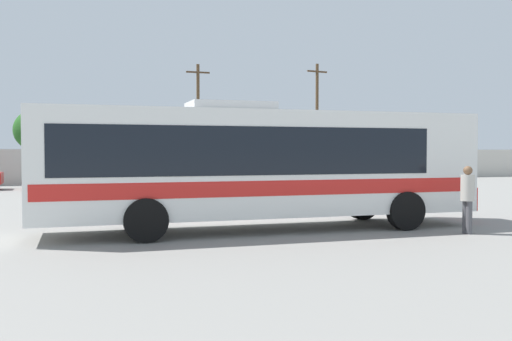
{
  "coord_description": "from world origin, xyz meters",
  "views": [
    {
      "loc": [
        -5.22,
        -14.49,
        2.13
      ],
      "look_at": [
        -0.22,
        -0.03,
        1.6
      ],
      "focal_mm": 39.8,
      "sensor_mm": 36.0,
      "label": 1
    }
  ],
  "objects_px": {
    "roadside_tree_midleft": "(41,130)",
    "coach_bus_white_red": "(258,162)",
    "utility_pole_near": "(198,119)",
    "attendant_by_bus_door": "(468,195)",
    "parked_car_second_maroon": "(65,175)",
    "utility_pole_far": "(317,119)"
  },
  "relations": [
    {
      "from": "coach_bus_white_red",
      "to": "utility_pole_near",
      "type": "xyz_separation_m",
      "value": [
        4.82,
        27.43,
        2.68
      ]
    },
    {
      "from": "coach_bus_white_red",
      "to": "utility_pole_far",
      "type": "bearing_deg",
      "value": 61.77
    },
    {
      "from": "roadside_tree_midleft",
      "to": "attendant_by_bus_door",
      "type": "bearing_deg",
      "value": -71.17
    },
    {
      "from": "coach_bus_white_red",
      "to": "parked_car_second_maroon",
      "type": "relative_size",
      "value": 2.92
    },
    {
      "from": "utility_pole_far",
      "to": "roadside_tree_midleft",
      "type": "distance_m",
      "value": 20.94
    },
    {
      "from": "coach_bus_white_red",
      "to": "roadside_tree_midleft",
      "type": "xyz_separation_m",
      "value": [
        -6.37,
        30.58,
        1.83
      ]
    },
    {
      "from": "utility_pole_far",
      "to": "roadside_tree_midleft",
      "type": "height_order",
      "value": "utility_pole_far"
    },
    {
      "from": "coach_bus_white_red",
      "to": "utility_pole_near",
      "type": "bearing_deg",
      "value": 80.04
    },
    {
      "from": "attendant_by_bus_door",
      "to": "utility_pole_far",
      "type": "bearing_deg",
      "value": 72.18
    },
    {
      "from": "coach_bus_white_red",
      "to": "attendant_by_bus_door",
      "type": "relative_size",
      "value": 6.84
    },
    {
      "from": "attendant_by_bus_door",
      "to": "roadside_tree_midleft",
      "type": "bearing_deg",
      "value": 108.83
    },
    {
      "from": "utility_pole_far",
      "to": "parked_car_second_maroon",
      "type": "bearing_deg",
      "value": -159.56
    },
    {
      "from": "attendant_by_bus_door",
      "to": "roadside_tree_midleft",
      "type": "xyz_separation_m",
      "value": [
        -11.25,
        32.99,
        2.67
      ]
    },
    {
      "from": "attendant_by_bus_door",
      "to": "parked_car_second_maroon",
      "type": "height_order",
      "value": "attendant_by_bus_door"
    },
    {
      "from": "roadside_tree_midleft",
      "to": "coach_bus_white_red",
      "type": "bearing_deg",
      "value": -78.24
    },
    {
      "from": "parked_car_second_maroon",
      "to": "roadside_tree_midleft",
      "type": "xyz_separation_m",
      "value": [
        -1.6,
        11.35,
        2.86
      ]
    },
    {
      "from": "coach_bus_white_red",
      "to": "parked_car_second_maroon",
      "type": "height_order",
      "value": "coach_bus_white_red"
    },
    {
      "from": "parked_car_second_maroon",
      "to": "roadside_tree_midleft",
      "type": "distance_m",
      "value": 11.82
    },
    {
      "from": "attendant_by_bus_door",
      "to": "coach_bus_white_red",
      "type": "bearing_deg",
      "value": 153.67
    },
    {
      "from": "coach_bus_white_red",
      "to": "utility_pole_far",
      "type": "distance_m",
      "value": 29.94
    },
    {
      "from": "parked_car_second_maroon",
      "to": "roadside_tree_midleft",
      "type": "height_order",
      "value": "roadside_tree_midleft"
    },
    {
      "from": "utility_pole_near",
      "to": "utility_pole_far",
      "type": "distance_m",
      "value": 9.36
    }
  ]
}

